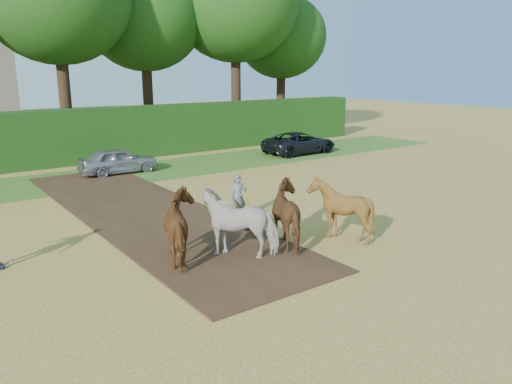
% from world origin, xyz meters
% --- Properties ---
extents(ground, '(120.00, 120.00, 0.00)m').
position_xyz_m(ground, '(0.00, 0.00, 0.00)').
color(ground, gold).
rests_on(ground, ground).
extents(earth_strip, '(4.50, 17.00, 0.05)m').
position_xyz_m(earth_strip, '(1.50, 7.00, 0.03)').
color(earth_strip, '#472D1C').
rests_on(earth_strip, ground).
extents(grass_verge, '(50.00, 5.00, 0.03)m').
position_xyz_m(grass_verge, '(0.00, 14.00, 0.01)').
color(grass_verge, '#38601E').
rests_on(grass_verge, ground).
extents(hedgerow, '(46.00, 1.60, 3.00)m').
position_xyz_m(hedgerow, '(0.00, 18.50, 1.50)').
color(hedgerow, '#14380F').
rests_on(hedgerow, ground).
extents(plough_team, '(6.70, 4.89, 1.93)m').
position_xyz_m(plough_team, '(2.89, 1.41, 0.96)').
color(plough_team, brown).
rests_on(plough_team, ground).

